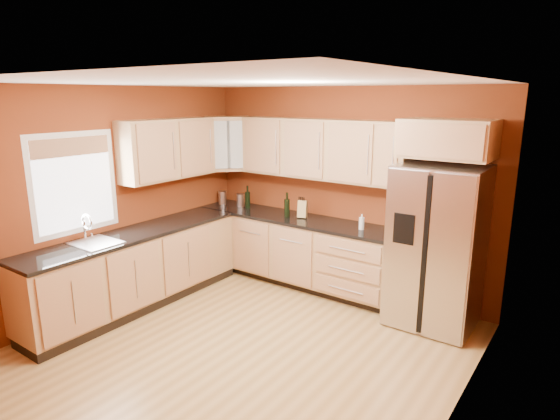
% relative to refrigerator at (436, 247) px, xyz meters
% --- Properties ---
extents(floor, '(4.00, 4.00, 0.00)m').
position_rel_refrigerator_xyz_m(floor, '(-1.35, -1.62, -0.89)').
color(floor, olive).
rests_on(floor, ground).
extents(ceiling, '(4.00, 4.00, 0.00)m').
position_rel_refrigerator_xyz_m(ceiling, '(-1.35, -1.62, 1.71)').
color(ceiling, white).
rests_on(ceiling, wall_back).
extents(wall_back, '(4.00, 0.04, 2.60)m').
position_rel_refrigerator_xyz_m(wall_back, '(-1.35, 0.38, 0.41)').
color(wall_back, maroon).
rests_on(wall_back, floor).
extents(wall_front, '(4.00, 0.04, 2.60)m').
position_rel_refrigerator_xyz_m(wall_front, '(-1.35, -3.62, 0.41)').
color(wall_front, maroon).
rests_on(wall_front, floor).
extents(wall_left, '(0.04, 4.00, 2.60)m').
position_rel_refrigerator_xyz_m(wall_left, '(-3.35, -1.62, 0.41)').
color(wall_left, maroon).
rests_on(wall_left, floor).
extents(wall_right, '(0.04, 4.00, 2.60)m').
position_rel_refrigerator_xyz_m(wall_right, '(0.65, -1.62, 0.41)').
color(wall_right, maroon).
rests_on(wall_right, floor).
extents(base_cabinets_back, '(2.90, 0.60, 0.88)m').
position_rel_refrigerator_xyz_m(base_cabinets_back, '(-1.90, 0.07, -0.45)').
color(base_cabinets_back, tan).
rests_on(base_cabinets_back, floor).
extents(base_cabinets_left, '(0.60, 2.80, 0.88)m').
position_rel_refrigerator_xyz_m(base_cabinets_left, '(-3.05, -1.62, -0.45)').
color(base_cabinets_left, tan).
rests_on(base_cabinets_left, floor).
extents(countertop_back, '(2.90, 0.62, 0.04)m').
position_rel_refrigerator_xyz_m(countertop_back, '(-1.90, 0.06, 0.01)').
color(countertop_back, black).
rests_on(countertop_back, base_cabinets_back).
extents(countertop_left, '(0.62, 2.80, 0.04)m').
position_rel_refrigerator_xyz_m(countertop_left, '(-3.04, -1.62, 0.01)').
color(countertop_left, black).
rests_on(countertop_left, base_cabinets_left).
extents(upper_cabinets_back, '(2.30, 0.33, 0.75)m').
position_rel_refrigerator_xyz_m(upper_cabinets_back, '(-1.60, 0.21, 0.94)').
color(upper_cabinets_back, tan).
rests_on(upper_cabinets_back, wall_back).
extents(upper_cabinets_left, '(0.33, 1.35, 0.75)m').
position_rel_refrigerator_xyz_m(upper_cabinets_left, '(-3.19, -0.90, 0.94)').
color(upper_cabinets_left, tan).
rests_on(upper_cabinets_left, wall_left).
extents(corner_upper_cabinet, '(0.67, 0.67, 0.75)m').
position_rel_refrigerator_xyz_m(corner_upper_cabinet, '(-3.02, 0.04, 0.94)').
color(corner_upper_cabinet, tan).
rests_on(corner_upper_cabinet, wall_back).
extents(over_fridge_cabinet, '(0.92, 0.60, 0.40)m').
position_rel_refrigerator_xyz_m(over_fridge_cabinet, '(0.00, 0.07, 1.16)').
color(over_fridge_cabinet, tan).
rests_on(over_fridge_cabinet, wall_back).
extents(refrigerator, '(0.90, 0.75, 1.78)m').
position_rel_refrigerator_xyz_m(refrigerator, '(0.00, 0.00, 0.00)').
color(refrigerator, silver).
rests_on(refrigerator, floor).
extents(window, '(0.03, 0.90, 1.00)m').
position_rel_refrigerator_xyz_m(window, '(-3.33, -2.12, 0.66)').
color(window, white).
rests_on(window, wall_left).
extents(sink_faucet, '(0.50, 0.42, 0.30)m').
position_rel_refrigerator_xyz_m(sink_faucet, '(-3.04, -2.12, 0.18)').
color(sink_faucet, white).
rests_on(sink_faucet, countertop_left).
extents(canister_left, '(0.13, 0.13, 0.18)m').
position_rel_refrigerator_xyz_m(canister_left, '(-2.87, 0.12, 0.12)').
color(canister_left, silver).
rests_on(canister_left, countertop_back).
extents(canister_right, '(0.15, 0.15, 0.19)m').
position_rel_refrigerator_xyz_m(canister_right, '(-3.20, 0.10, 0.12)').
color(canister_right, silver).
rests_on(canister_right, countertop_back).
extents(wine_bottle_a, '(0.09, 0.09, 0.33)m').
position_rel_refrigerator_xyz_m(wine_bottle_a, '(-1.99, 0.02, 0.19)').
color(wine_bottle_a, black).
rests_on(wine_bottle_a, countertop_back).
extents(wine_bottle_b, '(0.08, 0.08, 0.32)m').
position_rel_refrigerator_xyz_m(wine_bottle_b, '(-2.73, 0.10, 0.19)').
color(wine_bottle_b, black).
rests_on(wine_bottle_b, countertop_back).
extents(knife_block, '(0.14, 0.14, 0.23)m').
position_rel_refrigerator_xyz_m(knife_block, '(-1.80, 0.12, 0.14)').
color(knife_block, tan).
rests_on(knife_block, countertop_back).
extents(soap_dispenser, '(0.07, 0.07, 0.19)m').
position_rel_refrigerator_xyz_m(soap_dispenser, '(-0.92, 0.05, 0.12)').
color(soap_dispenser, white).
rests_on(soap_dispenser, countertop_back).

